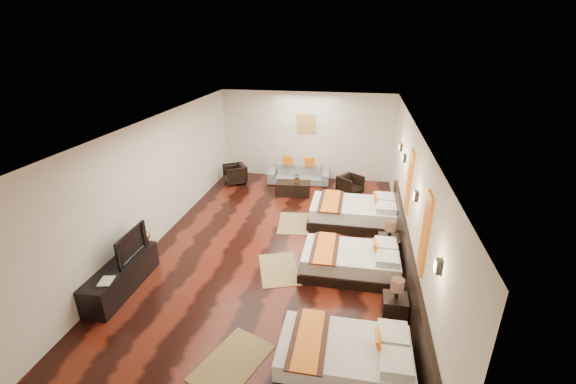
% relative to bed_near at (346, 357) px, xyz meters
% --- Properties ---
extents(floor, '(5.50, 9.50, 0.01)m').
position_rel_bed_near_xyz_m(floor, '(-1.69, 3.05, -0.25)').
color(floor, black).
rests_on(floor, ground).
extents(ceiling, '(5.50, 9.50, 0.01)m').
position_rel_bed_near_xyz_m(ceiling, '(-1.69, 3.05, 2.55)').
color(ceiling, white).
rests_on(ceiling, floor).
extents(back_wall, '(5.50, 0.01, 2.80)m').
position_rel_bed_near_xyz_m(back_wall, '(-1.69, 7.80, 1.15)').
color(back_wall, silver).
rests_on(back_wall, floor).
extents(left_wall, '(0.01, 9.50, 2.80)m').
position_rel_bed_near_xyz_m(left_wall, '(-4.44, 3.05, 1.15)').
color(left_wall, silver).
rests_on(left_wall, floor).
extents(right_wall, '(0.01, 9.50, 2.80)m').
position_rel_bed_near_xyz_m(right_wall, '(1.06, 3.05, 1.15)').
color(right_wall, silver).
rests_on(right_wall, floor).
extents(headboard_panel, '(0.08, 6.60, 0.90)m').
position_rel_bed_near_xyz_m(headboard_panel, '(1.02, 2.25, 0.20)').
color(headboard_panel, black).
rests_on(headboard_panel, floor).
extents(bed_near, '(1.92, 1.21, 0.73)m').
position_rel_bed_near_xyz_m(bed_near, '(0.00, 0.00, 0.00)').
color(bed_near, black).
rests_on(bed_near, floor).
extents(bed_mid, '(1.96, 1.23, 0.75)m').
position_rel_bed_near_xyz_m(bed_mid, '(0.00, 2.48, 0.01)').
color(bed_mid, black).
rests_on(bed_mid, floor).
extents(bed_far, '(2.20, 1.38, 0.84)m').
position_rel_bed_near_xyz_m(bed_far, '(0.00, 4.68, 0.04)').
color(bed_far, black).
rests_on(bed_far, floor).
extents(nightstand_a, '(0.40, 0.40, 0.80)m').
position_rel_bed_near_xyz_m(nightstand_a, '(0.75, 1.22, 0.03)').
color(nightstand_a, black).
rests_on(nightstand_a, floor).
extents(nightstand_b, '(0.44, 0.44, 0.87)m').
position_rel_bed_near_xyz_m(nightstand_b, '(0.75, 3.19, 0.06)').
color(nightstand_b, black).
rests_on(nightstand_b, floor).
extents(jute_mat_near, '(1.13, 1.39, 0.01)m').
position_rel_bed_near_xyz_m(jute_mat_near, '(-1.63, -0.16, -0.24)').
color(jute_mat_near, olive).
rests_on(jute_mat_near, floor).
extents(jute_mat_mid, '(1.09, 1.38, 0.01)m').
position_rel_bed_near_xyz_m(jute_mat_mid, '(-1.44, 2.29, -0.24)').
color(jute_mat_mid, olive).
rests_on(jute_mat_mid, floor).
extents(jute_mat_far, '(0.88, 1.28, 0.01)m').
position_rel_bed_near_xyz_m(jute_mat_far, '(-1.50, 4.37, -0.24)').
color(jute_mat_far, olive).
rests_on(jute_mat_far, floor).
extents(tv_console, '(0.50, 1.80, 0.55)m').
position_rel_bed_near_xyz_m(tv_console, '(-4.19, 1.13, 0.02)').
color(tv_console, black).
rests_on(tv_console, floor).
extents(tv, '(0.15, 0.97, 0.56)m').
position_rel_bed_near_xyz_m(tv, '(-4.14, 1.39, 0.58)').
color(tv, black).
rests_on(tv, tv_console).
extents(book, '(0.28, 0.33, 0.03)m').
position_rel_bed_near_xyz_m(book, '(-4.19, 0.57, 0.31)').
color(book, black).
rests_on(book, tv_console).
extents(figurine, '(0.39, 0.39, 0.35)m').
position_rel_bed_near_xyz_m(figurine, '(-4.19, 1.93, 0.47)').
color(figurine, brown).
rests_on(figurine, tv_console).
extents(sofa, '(1.99, 0.92, 0.56)m').
position_rel_bed_near_xyz_m(sofa, '(-1.84, 7.24, 0.03)').
color(sofa, gray).
rests_on(sofa, floor).
extents(armchair_left, '(0.92, 0.91, 0.61)m').
position_rel_bed_near_xyz_m(armchair_left, '(-3.83, 6.80, 0.06)').
color(armchair_left, black).
rests_on(armchair_left, floor).
extents(armchair_right, '(0.87, 0.87, 0.57)m').
position_rel_bed_near_xyz_m(armchair_right, '(-0.17, 6.58, 0.04)').
color(armchair_right, black).
rests_on(armchair_right, floor).
extents(coffee_table, '(1.03, 0.57, 0.40)m').
position_rel_bed_near_xyz_m(coffee_table, '(-1.84, 6.19, -0.05)').
color(coffee_table, black).
rests_on(coffee_table, floor).
extents(table_plant, '(0.29, 0.26, 0.30)m').
position_rel_bed_near_xyz_m(table_plant, '(-1.71, 6.21, 0.30)').
color(table_plant, '#256421').
rests_on(table_plant, coffee_table).
extents(orange_panel_a, '(0.04, 0.40, 1.30)m').
position_rel_bed_near_xyz_m(orange_panel_a, '(1.04, 1.15, 1.45)').
color(orange_panel_a, '#D86014').
rests_on(orange_panel_a, right_wall).
extents(orange_panel_b, '(0.04, 0.40, 1.30)m').
position_rel_bed_near_xyz_m(orange_panel_b, '(1.04, 3.35, 1.45)').
color(orange_panel_b, '#D86014').
rests_on(orange_panel_b, right_wall).
extents(sconce_near, '(0.07, 0.12, 0.18)m').
position_rel_bed_near_xyz_m(sconce_near, '(1.01, 0.05, 1.60)').
color(sconce_near, black).
rests_on(sconce_near, right_wall).
extents(sconce_mid, '(0.07, 0.12, 0.18)m').
position_rel_bed_near_xyz_m(sconce_mid, '(1.01, 2.25, 1.60)').
color(sconce_mid, black).
rests_on(sconce_mid, right_wall).
extents(sconce_far, '(0.07, 0.12, 0.18)m').
position_rel_bed_near_xyz_m(sconce_far, '(1.01, 4.45, 1.60)').
color(sconce_far, black).
rests_on(sconce_far, right_wall).
extents(sconce_lounge, '(0.07, 0.12, 0.18)m').
position_rel_bed_near_xyz_m(sconce_lounge, '(1.01, 5.35, 1.60)').
color(sconce_lounge, black).
rests_on(sconce_lounge, right_wall).
extents(gold_artwork, '(0.60, 0.04, 0.60)m').
position_rel_bed_near_xyz_m(gold_artwork, '(-1.69, 7.78, 1.55)').
color(gold_artwork, '#AD873F').
rests_on(gold_artwork, back_wall).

